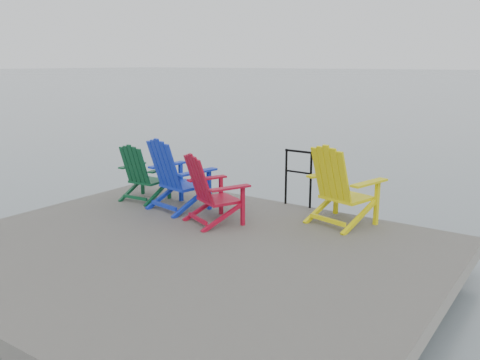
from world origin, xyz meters
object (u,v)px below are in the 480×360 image
Objects in this scene: handrail at (298,173)px; chair_red at (211,189)px; chair_blue at (176,174)px; chair_yellow at (340,185)px; chair_green at (143,172)px.

handrail is 0.90× the size of chair_red.
handrail is 0.81× the size of chair_blue.
chair_yellow is at bearing 27.99° from chair_blue.
chair_blue is 2.49m from chair_yellow.
chair_green is (-2.26, -1.16, -0.07)m from handrail.
chair_blue is at bearing -170.95° from chair_red.
chair_green is 0.94× the size of chair_red.
handrail is 1.05m from chair_yellow.
chair_red reaches higher than handrail.
chair_green is at bearing -176.22° from chair_blue.
handrail is 1.91m from chair_blue.
handrail is at bearing 51.17° from chair_blue.
chair_yellow is (2.38, 0.76, 0.01)m from chair_blue.
handrail is at bearing 166.31° from chair_yellow.
chair_red is at bearing -4.85° from chair_blue.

